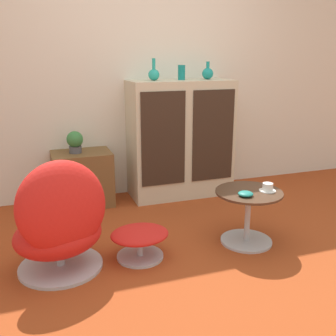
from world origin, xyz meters
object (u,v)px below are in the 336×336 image
object	(u,v)px
tv_console	(83,179)
vase_inner_right	(208,73)
ottoman	(140,238)
bowl	(246,194)
vase_leftmost	(154,74)
sideboard	(180,139)
vase_inner_left	(182,72)
teacup	(268,188)
coffee_table	(248,213)
potted_plant	(75,141)
egg_chair	(60,222)

from	to	relation	value
tv_console	vase_inner_right	distance (m)	1.66
ottoman	bowl	size ratio (longest dim) A/B	3.77
vase_inner_right	bowl	size ratio (longest dim) A/B	1.56
vase_inner_right	vase_leftmost	bearing A→B (deg)	180.00
sideboard	vase_leftmost	xyz separation A→B (m)	(-0.28, 0.00, 0.67)
vase_inner_right	tv_console	bearing A→B (deg)	179.00
tv_console	vase_inner_right	world-z (taller)	vase_inner_right
vase_leftmost	bowl	distance (m)	1.60
ottoman	vase_inner_left	bearing A→B (deg)	57.08
teacup	vase_inner_left	bearing A→B (deg)	99.87
coffee_table	potted_plant	bearing A→B (deg)	132.54
sideboard	egg_chair	distance (m)	1.83
vase_leftmost	potted_plant	bearing A→B (deg)	178.30
sideboard	vase_leftmost	size ratio (longest dim) A/B	5.69
egg_chair	potted_plant	distance (m)	1.31
tv_console	potted_plant	distance (m)	0.39
teacup	ottoman	bearing A→B (deg)	175.43
egg_chair	coffee_table	xyz separation A→B (m)	(1.43, -0.03, -0.11)
coffee_table	vase_leftmost	world-z (taller)	vase_leftmost
egg_chair	bowl	bearing A→B (deg)	-4.92
coffee_table	vase_inner_right	size ratio (longest dim) A/B	2.93
egg_chair	ottoman	size ratio (longest dim) A/B	1.92
sideboard	ottoman	bearing A→B (deg)	-122.77
sideboard	coffee_table	distance (m)	1.31
vase_inner_left	bowl	size ratio (longest dim) A/B	1.28
vase_inner_left	teacup	bearing A→B (deg)	-80.13
tv_console	egg_chair	xyz separation A→B (m)	(-0.31, -1.25, 0.10)
ottoman	vase_inner_right	bearing A→B (deg)	48.55
sideboard	potted_plant	xyz separation A→B (m)	(-1.08, 0.03, 0.05)
vase_leftmost	egg_chair	bearing A→B (deg)	-130.57
vase_inner_right	egg_chair	bearing A→B (deg)	-143.01
vase_leftmost	potted_plant	distance (m)	1.01
egg_chair	potted_plant	xyz separation A→B (m)	(0.25, 1.25, 0.29)
ottoman	potted_plant	world-z (taller)	potted_plant
sideboard	bowl	bearing A→B (deg)	-89.41
potted_plant	teacup	bearing A→B (deg)	-45.20
coffee_table	vase_leftmost	size ratio (longest dim) A/B	2.46
sideboard	vase_inner_right	size ratio (longest dim) A/B	6.78
tv_console	egg_chair	size ratio (longest dim) A/B	0.69
ottoman	bowl	xyz separation A→B (m)	(0.80, -0.12, 0.29)
ottoman	coffee_table	bearing A→B (deg)	-2.59
egg_chair	potted_plant	size ratio (longest dim) A/B	3.90
vase_inner_left	potted_plant	size ratio (longest dim) A/B	0.69
vase_inner_left	teacup	distance (m)	1.56
vase_inner_left	coffee_table	bearing A→B (deg)	-85.99
sideboard	potted_plant	world-z (taller)	sideboard
coffee_table	potted_plant	xyz separation A→B (m)	(-1.18, 1.28, 0.40)
vase_leftmost	vase_inner_right	size ratio (longest dim) A/B	1.19
sideboard	vase_inner_right	bearing A→B (deg)	0.75
vase_inner_right	ottoman	bearing A→B (deg)	-131.45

